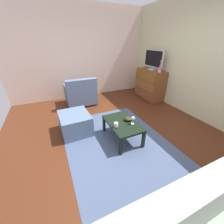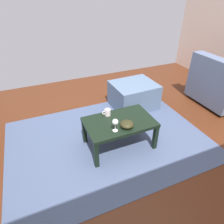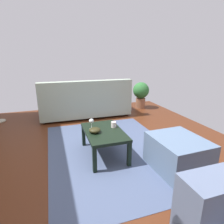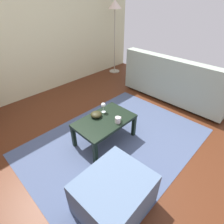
% 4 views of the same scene
% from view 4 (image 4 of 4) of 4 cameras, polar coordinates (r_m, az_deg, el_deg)
% --- Properties ---
extents(ground_plane, '(5.91, 4.78, 0.05)m').
position_cam_4_polar(ground_plane, '(2.75, -4.54, -9.83)').
color(ground_plane, '#4E2513').
extents(wall_accent_rear, '(5.91, 0.12, 2.79)m').
position_cam_4_polar(wall_accent_rear, '(3.93, -29.11, 23.24)').
color(wall_accent_rear, beige).
rests_on(wall_accent_rear, ground_plane).
extents(area_rug, '(2.60, 1.90, 0.01)m').
position_cam_4_polar(area_rug, '(2.73, 1.45, -9.36)').
color(area_rug, '#43506F').
rests_on(area_rug, ground_plane).
extents(coffee_table, '(0.84, 0.53, 0.38)m').
position_cam_4_polar(coffee_table, '(2.55, -2.39, -3.39)').
color(coffee_table, black).
rests_on(coffee_table, ground_plane).
extents(wine_glass, '(0.07, 0.07, 0.16)m').
position_cam_4_polar(wine_glass, '(2.61, -2.79, 2.15)').
color(wine_glass, silver).
rests_on(wine_glass, coffee_table).
extents(mug, '(0.11, 0.08, 0.08)m').
position_cam_4_polar(mug, '(2.44, 1.92, -2.51)').
color(mug, silver).
rests_on(mug, coffee_table).
extents(bowl_decorative, '(0.16, 0.16, 0.07)m').
position_cam_4_polar(bowl_decorative, '(2.56, -5.07, -0.78)').
color(bowl_decorative, '#292814').
rests_on(bowl_decorative, coffee_table).
extents(couch_large, '(0.85, 2.09, 0.89)m').
position_cam_4_polar(couch_large, '(3.91, 19.93, 8.92)').
color(couch_large, '#332319').
rests_on(couch_large, ground_plane).
extents(ottoman, '(0.72, 0.62, 0.42)m').
position_cam_4_polar(ottoman, '(1.95, 0.69, -24.87)').
color(ottoman, slate).
rests_on(ottoman, ground_plane).
extents(standing_lamp, '(0.32, 0.32, 1.73)m').
position_cam_4_polar(standing_lamp, '(4.85, 0.93, 29.37)').
color(standing_lamp, '#A59E8C').
rests_on(standing_lamp, ground_plane).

